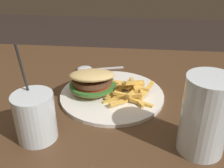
{
  "coord_description": "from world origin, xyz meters",
  "views": [
    {
      "loc": [
        -0.05,
        0.47,
        1.13
      ],
      "look_at": [
        0.01,
        -0.15,
        0.79
      ],
      "focal_mm": 42.0,
      "sensor_mm": 36.0,
      "label": 1
    }
  ],
  "objects_px": {
    "meal_plate_near": "(104,88)",
    "spoon": "(87,69)",
    "beer_glass": "(205,118)",
    "juice_glass": "(35,119)"
  },
  "relations": [
    {
      "from": "beer_glass",
      "to": "spoon",
      "type": "relative_size",
      "value": 1.04
    },
    {
      "from": "juice_glass",
      "to": "spoon",
      "type": "xyz_separation_m",
      "value": [
        -0.04,
        -0.35,
        -0.04
      ]
    },
    {
      "from": "meal_plate_near",
      "to": "spoon",
      "type": "xyz_separation_m",
      "value": [
        0.08,
        -0.16,
        -0.02
      ]
    },
    {
      "from": "spoon",
      "to": "juice_glass",
      "type": "bearing_deg",
      "value": 67.54
    },
    {
      "from": "juice_glass",
      "to": "spoon",
      "type": "relative_size",
      "value": 1.33
    },
    {
      "from": "meal_plate_near",
      "to": "spoon",
      "type": "bearing_deg",
      "value": -64.39
    },
    {
      "from": "juice_glass",
      "to": "meal_plate_near",
      "type": "bearing_deg",
      "value": -122.89
    },
    {
      "from": "meal_plate_near",
      "to": "beer_glass",
      "type": "distance_m",
      "value": 0.3
    },
    {
      "from": "meal_plate_near",
      "to": "spoon",
      "type": "distance_m",
      "value": 0.18
    },
    {
      "from": "meal_plate_near",
      "to": "juice_glass",
      "type": "bearing_deg",
      "value": 57.11
    }
  ]
}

